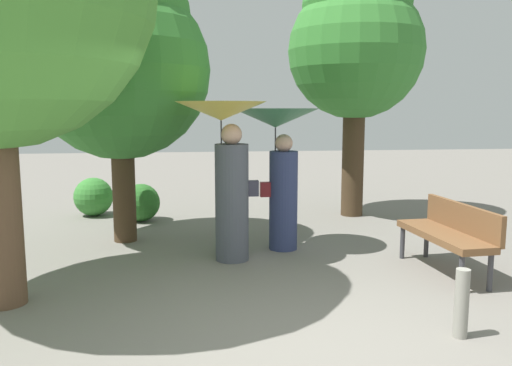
{
  "coord_description": "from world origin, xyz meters",
  "views": [
    {
      "loc": [
        -0.89,
        -3.9,
        1.93
      ],
      "look_at": [
        0.0,
        3.15,
        0.93
      ],
      "focal_mm": 36.57,
      "sensor_mm": 36.0,
      "label": 1
    }
  ],
  "objects_px": {
    "person_left": "(227,155)",
    "park_bench": "(450,231)",
    "person_right": "(279,149)",
    "tree_near_right": "(356,37)",
    "tree_near_left": "(119,54)",
    "path_marker_post": "(462,303)"
  },
  "relations": [
    {
      "from": "person_left",
      "to": "park_bench",
      "type": "xyz_separation_m",
      "value": [
        2.57,
        -0.87,
        -0.86
      ]
    },
    {
      "from": "person_right",
      "to": "tree_near_right",
      "type": "distance_m",
      "value": 3.3
    },
    {
      "from": "tree_near_left",
      "to": "tree_near_right",
      "type": "relative_size",
      "value": 0.89
    },
    {
      "from": "person_right",
      "to": "person_left",
      "type": "bearing_deg",
      "value": 117.89
    },
    {
      "from": "person_left",
      "to": "park_bench",
      "type": "relative_size",
      "value": 1.33
    },
    {
      "from": "tree_near_left",
      "to": "tree_near_right",
      "type": "height_order",
      "value": "tree_near_right"
    },
    {
      "from": "tree_near_right",
      "to": "path_marker_post",
      "type": "xyz_separation_m",
      "value": [
        -0.67,
        -5.16,
        -2.89
      ]
    },
    {
      "from": "tree_near_left",
      "to": "path_marker_post",
      "type": "distance_m",
      "value": 5.51
    },
    {
      "from": "person_left",
      "to": "person_right",
      "type": "distance_m",
      "value": 0.86
    },
    {
      "from": "tree_near_right",
      "to": "person_left",
      "type": "bearing_deg",
      "value": -133.66
    },
    {
      "from": "person_right",
      "to": "tree_near_left",
      "type": "height_order",
      "value": "tree_near_left"
    },
    {
      "from": "park_bench",
      "to": "tree_near_left",
      "type": "height_order",
      "value": "tree_near_left"
    },
    {
      "from": "person_left",
      "to": "tree_near_right",
      "type": "xyz_separation_m",
      "value": [
        2.48,
        2.6,
        1.82
      ]
    },
    {
      "from": "person_left",
      "to": "tree_near_left",
      "type": "xyz_separation_m",
      "value": [
        -1.43,
        1.18,
        1.34
      ]
    },
    {
      "from": "park_bench",
      "to": "person_right",
      "type": "bearing_deg",
      "value": -129.34
    },
    {
      "from": "person_left",
      "to": "tree_near_left",
      "type": "relative_size",
      "value": 0.48
    },
    {
      "from": "park_bench",
      "to": "tree_near_right",
      "type": "height_order",
      "value": "tree_near_right"
    },
    {
      "from": "park_bench",
      "to": "path_marker_post",
      "type": "bearing_deg",
      "value": -27.94
    },
    {
      "from": "park_bench",
      "to": "path_marker_post",
      "type": "distance_m",
      "value": 1.87
    },
    {
      "from": "person_left",
      "to": "person_right",
      "type": "bearing_deg",
      "value": -62.11
    },
    {
      "from": "person_left",
      "to": "park_bench",
      "type": "bearing_deg",
      "value": -111.61
    },
    {
      "from": "person_right",
      "to": "tree_near_right",
      "type": "bearing_deg",
      "value": -41.8
    }
  ]
}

